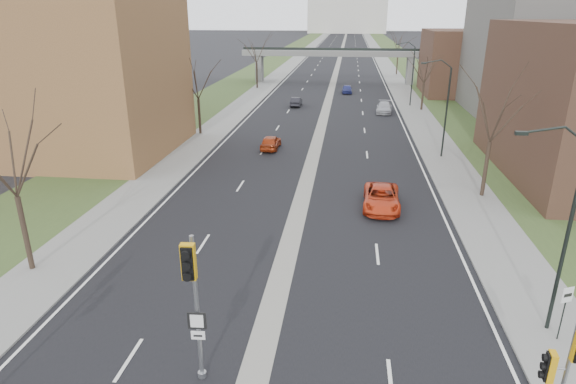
% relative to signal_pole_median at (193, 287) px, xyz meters
% --- Properties ---
extents(road_surface, '(20.00, 600.00, 0.01)m').
position_rel_signal_pole_median_xyz_m(road_surface, '(1.88, 148.86, -4.03)').
color(road_surface, black).
rests_on(road_surface, ground).
extents(median_strip, '(1.20, 600.00, 0.02)m').
position_rel_signal_pole_median_xyz_m(median_strip, '(1.88, 148.86, -4.03)').
color(median_strip, gray).
rests_on(median_strip, ground).
extents(sidewalk_right, '(4.00, 600.00, 0.12)m').
position_rel_signal_pole_median_xyz_m(sidewalk_right, '(13.88, 148.86, -3.97)').
color(sidewalk_right, gray).
rests_on(sidewalk_right, ground).
extents(sidewalk_left, '(4.00, 600.00, 0.12)m').
position_rel_signal_pole_median_xyz_m(sidewalk_left, '(-10.12, 148.86, -3.97)').
color(sidewalk_left, gray).
rests_on(sidewalk_left, ground).
extents(grass_verge_right, '(8.00, 600.00, 0.10)m').
position_rel_signal_pole_median_xyz_m(grass_verge_right, '(19.88, 148.86, -3.98)').
color(grass_verge_right, '#2F411E').
rests_on(grass_verge_right, ground).
extents(grass_verge_left, '(8.00, 600.00, 0.10)m').
position_rel_signal_pole_median_xyz_m(grass_verge_left, '(-16.12, 148.86, -3.98)').
color(grass_verge_left, '#2F411E').
rests_on(grass_verge_left, ground).
extents(apartment_building, '(25.00, 16.00, 22.00)m').
position_rel_signal_pole_median_xyz_m(apartment_building, '(-24.12, 28.86, 6.97)').
color(apartment_building, brown).
rests_on(apartment_building, ground).
extents(commercial_block_mid, '(18.00, 22.00, 15.00)m').
position_rel_signal_pole_median_xyz_m(commercial_block_mid, '(29.88, 50.86, 3.47)').
color(commercial_block_mid, '#63605A').
rests_on(commercial_block_mid, ground).
extents(commercial_block_far, '(14.00, 14.00, 10.00)m').
position_rel_signal_pole_median_xyz_m(commercial_block_far, '(23.88, 68.86, 0.97)').
color(commercial_block_far, '#4C3023').
rests_on(commercial_block_far, ground).
extents(pedestrian_bridge, '(34.00, 3.00, 6.45)m').
position_rel_signal_pole_median_xyz_m(pedestrian_bridge, '(1.88, 78.86, 0.81)').
color(pedestrian_bridge, slate).
rests_on(pedestrian_bridge, ground).
extents(capitol, '(48.00, 42.00, 55.75)m').
position_rel_signal_pole_median_xyz_m(capitol, '(1.88, 318.86, 14.57)').
color(capitol, silver).
rests_on(capitol, ground).
extents(streetlight_near, '(2.61, 0.20, 8.70)m').
position_rel_signal_pole_median_xyz_m(streetlight_near, '(12.87, 4.86, 2.92)').
color(streetlight_near, black).
rests_on(streetlight_near, sidewalk_right).
extents(streetlight_mid, '(2.61, 0.20, 8.70)m').
position_rel_signal_pole_median_xyz_m(streetlight_mid, '(12.87, 30.86, 2.92)').
color(streetlight_mid, black).
rests_on(streetlight_mid, sidewalk_right).
extents(streetlight_far, '(2.61, 0.20, 8.70)m').
position_rel_signal_pole_median_xyz_m(streetlight_far, '(12.87, 56.86, 2.92)').
color(streetlight_far, black).
rests_on(streetlight_far, sidewalk_right).
extents(tree_left_a, '(7.20, 7.20, 9.40)m').
position_rel_signal_pole_median_xyz_m(tree_left_a, '(-11.12, 6.86, 2.60)').
color(tree_left_a, '#382B21').
rests_on(tree_left_a, sidewalk_left).
extents(tree_left_b, '(6.75, 6.75, 8.81)m').
position_rel_signal_pole_median_xyz_m(tree_left_b, '(-11.12, 36.86, 2.19)').
color(tree_left_b, '#382B21').
rests_on(tree_left_b, sidewalk_left).
extents(tree_left_c, '(7.65, 7.65, 9.99)m').
position_rel_signal_pole_median_xyz_m(tree_left_c, '(-11.12, 70.86, 3.01)').
color(tree_left_c, '#382B21').
rests_on(tree_left_c, sidewalk_left).
extents(tree_right_a, '(7.20, 7.20, 9.40)m').
position_rel_signal_pole_median_xyz_m(tree_right_a, '(14.88, 20.86, 2.60)').
color(tree_right_a, '#382B21').
rests_on(tree_right_a, sidewalk_right).
extents(tree_right_b, '(6.30, 6.30, 8.22)m').
position_rel_signal_pole_median_xyz_m(tree_right_b, '(14.88, 53.86, 1.79)').
color(tree_right_b, '#382B21').
rests_on(tree_right_b, sidewalk_right).
extents(tree_right_c, '(7.65, 7.65, 9.99)m').
position_rel_signal_pole_median_xyz_m(tree_right_c, '(14.88, 93.86, 3.01)').
color(tree_right_c, '#382B21').
rests_on(tree_right_c, sidewalk_right).
extents(signal_pole_median, '(0.67, 0.95, 5.79)m').
position_rel_signal_pole_median_xyz_m(signal_pole_median, '(0.00, 0.00, 0.00)').
color(signal_pole_median, gray).
rests_on(signal_pole_median, ground).
extents(signal_pole_right, '(0.80, 0.87, 4.63)m').
position_rel_signal_pole_median_xyz_m(signal_pole_right, '(11.50, -1.19, -1.00)').
color(signal_pole_right, gray).
rests_on(signal_pole_right, ground).
extents(speed_limit_sign, '(0.49, 0.24, 2.44)m').
position_rel_signal_pole_median_xyz_m(speed_limit_sign, '(13.82, 4.12, -2.24)').
color(speed_limit_sign, black).
rests_on(speed_limit_sign, sidewalk_right).
extents(car_left_near, '(1.71, 4.09, 1.38)m').
position_rel_signal_pole_median_xyz_m(car_left_near, '(-2.48, 31.84, -3.34)').
color(car_left_near, '#9E3212').
rests_on(car_left_near, ground).
extents(car_left_far, '(1.39, 3.88, 1.27)m').
position_rel_signal_pole_median_xyz_m(car_left_far, '(-2.47, 54.89, -3.40)').
color(car_left_far, black).
rests_on(car_left_far, ground).
extents(car_right_near, '(2.64, 5.35, 1.46)m').
position_rel_signal_pole_median_xyz_m(car_right_near, '(7.45, 17.81, -3.30)').
color(car_right_near, red).
rests_on(car_right_near, ground).
extents(car_right_mid, '(2.39, 4.97, 1.40)m').
position_rel_signal_pole_median_xyz_m(car_right_mid, '(9.69, 51.60, -3.34)').
color(car_right_mid, '#9FA0A6').
rests_on(car_right_mid, ground).
extents(car_right_far, '(1.70, 3.98, 1.34)m').
position_rel_signal_pole_median_xyz_m(car_right_far, '(4.61, 67.62, -3.36)').
color(car_right_far, navy).
rests_on(car_right_far, ground).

